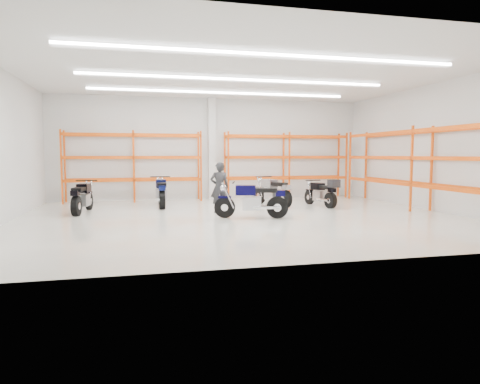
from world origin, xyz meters
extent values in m
plane|color=beige|center=(0.00, 0.00, 0.00)|extent=(14.00, 14.00, 0.00)
cube|color=white|center=(0.00, 6.00, 2.25)|extent=(14.00, 0.02, 4.50)
cube|color=white|center=(0.00, -6.00, 2.25)|extent=(14.00, 0.02, 4.50)
cube|color=white|center=(7.00, 0.00, 2.25)|extent=(0.02, 12.00, 4.50)
cube|color=white|center=(0.00, 0.00, 4.50)|extent=(14.00, 12.00, 0.02)
cube|color=white|center=(0.00, -3.00, 4.40)|extent=(10.00, 0.22, 0.10)
cube|color=white|center=(0.00, 0.50, 4.40)|extent=(10.00, 0.22, 0.10)
cube|color=white|center=(0.00, 3.50, 4.40)|extent=(10.00, 0.22, 0.10)
cylinder|color=black|center=(-0.57, -0.01, 0.33)|extent=(0.67, 0.31, 0.66)
cylinder|color=black|center=(1.02, -0.47, 0.34)|extent=(0.71, 0.38, 0.68)
cylinder|color=silver|center=(-0.57, -0.01, 0.33)|extent=(0.26, 0.21, 0.22)
cylinder|color=silver|center=(1.02, -0.47, 0.34)|extent=(0.29, 0.28, 0.24)
cube|color=black|center=(-0.57, -0.01, 0.66)|extent=(0.43, 0.27, 0.07)
cube|color=#B7B7BC|center=(0.25, -0.25, 0.46)|extent=(0.66, 0.54, 0.42)
cube|color=#A5A5AA|center=(0.66, -0.37, 0.35)|extent=(0.78, 0.34, 0.09)
cube|color=black|center=(0.06, -0.19, 0.88)|extent=(0.70, 0.53, 0.31)
cube|color=black|center=(0.66, -0.37, 0.88)|extent=(0.79, 0.52, 0.13)
cube|color=black|center=(1.10, -0.50, 0.79)|extent=(0.34, 0.31, 0.18)
cylinder|color=black|center=(-0.30, -0.09, 1.13)|extent=(0.25, 0.75, 0.04)
sphere|color=silver|center=(-0.62, 0.00, 0.95)|extent=(0.21, 0.21, 0.21)
cylinder|color=silver|center=(0.65, -0.55, 0.35)|extent=(0.82, 0.33, 0.10)
cylinder|color=black|center=(-4.96, 3.02, 0.32)|extent=(0.22, 0.65, 0.63)
cylinder|color=black|center=(-5.19, 1.45, 0.33)|extent=(0.28, 0.68, 0.65)
cylinder|color=silver|center=(-4.96, 3.02, 0.32)|extent=(0.18, 0.23, 0.21)
cylinder|color=silver|center=(-5.19, 1.45, 0.33)|extent=(0.24, 0.26, 0.23)
cube|color=black|center=(-4.96, 3.02, 0.63)|extent=(0.21, 0.40, 0.06)
cube|color=#B7B7BC|center=(-5.08, 2.21, 0.44)|extent=(0.46, 0.60, 0.40)
cube|color=#A5A5AA|center=(-5.14, 1.81, 0.34)|extent=(0.23, 0.75, 0.08)
cube|color=black|center=(-5.06, 2.39, 0.84)|extent=(0.44, 0.64, 0.30)
cube|color=black|center=(-5.14, 1.81, 0.84)|extent=(0.41, 0.74, 0.13)
cube|color=black|center=(-5.20, 1.37, 0.76)|extent=(0.27, 0.31, 0.17)
cylinder|color=black|center=(-5.00, 2.75, 1.08)|extent=(0.74, 0.14, 0.04)
sphere|color=silver|center=(-4.96, 3.06, 0.91)|extent=(0.20, 0.20, 0.20)
cylinder|color=silver|center=(-5.31, 1.79, 0.34)|extent=(0.21, 0.80, 0.10)
cylinder|color=black|center=(-2.38, 4.29, 0.33)|extent=(0.13, 0.66, 0.66)
cylinder|color=black|center=(-2.38, 2.64, 0.34)|extent=(0.20, 0.68, 0.68)
cylinder|color=silver|center=(-2.38, 4.29, 0.33)|extent=(0.15, 0.22, 0.22)
cylinder|color=silver|center=(-2.38, 2.64, 0.34)|extent=(0.22, 0.24, 0.24)
cube|color=#0B1142|center=(-2.38, 4.29, 0.66)|extent=(0.17, 0.40, 0.07)
cube|color=#B7B7BC|center=(-2.38, 3.43, 0.46)|extent=(0.40, 0.57, 0.42)
cube|color=#A5A5AA|center=(-2.38, 3.02, 0.35)|extent=(0.14, 0.77, 0.09)
cube|color=#0B1142|center=(-2.38, 3.63, 0.88)|extent=(0.38, 0.62, 0.31)
cube|color=black|center=(-2.38, 3.02, 0.88)|extent=(0.33, 0.73, 0.13)
cube|color=#0B1142|center=(-2.38, 2.55, 0.79)|extent=(0.24, 0.29, 0.18)
cylinder|color=black|center=(-2.38, 4.00, 1.12)|extent=(0.77, 0.04, 0.04)
sphere|color=silver|center=(-2.38, 4.33, 0.94)|extent=(0.21, 0.21, 0.21)
cylinder|color=silver|center=(-2.56, 2.97, 0.35)|extent=(0.10, 0.82, 0.10)
cylinder|color=black|center=(1.56, 3.45, 0.33)|extent=(0.33, 0.66, 0.66)
cylinder|color=black|center=(2.09, 1.90, 0.34)|extent=(0.40, 0.70, 0.68)
cylinder|color=silver|center=(1.56, 3.45, 0.33)|extent=(0.21, 0.26, 0.22)
cylinder|color=silver|center=(2.09, 1.90, 0.34)|extent=(0.28, 0.30, 0.24)
cube|color=#96959A|center=(1.56, 3.45, 0.66)|extent=(0.28, 0.42, 0.07)
cube|color=#B7B7BC|center=(1.83, 2.65, 0.46)|extent=(0.55, 0.66, 0.42)
cube|color=#A5A5AA|center=(1.97, 2.25, 0.35)|extent=(0.37, 0.77, 0.09)
cube|color=#96959A|center=(1.77, 2.83, 0.87)|extent=(0.55, 0.70, 0.31)
cube|color=black|center=(1.97, 2.25, 0.87)|extent=(0.54, 0.79, 0.13)
cube|color=#96959A|center=(2.12, 1.82, 0.79)|extent=(0.32, 0.35, 0.17)
cylinder|color=black|center=(1.65, 3.19, 1.11)|extent=(0.74, 0.28, 0.04)
sphere|color=silver|center=(1.55, 3.50, 0.94)|extent=(0.21, 0.21, 0.21)
cylinder|color=silver|center=(1.82, 2.16, 0.35)|extent=(0.36, 0.81, 0.10)
cylinder|color=black|center=(3.46, 2.83, 0.29)|extent=(0.21, 0.59, 0.58)
cylinder|color=black|center=(3.71, 1.41, 0.30)|extent=(0.27, 0.62, 0.59)
cylinder|color=silver|center=(3.46, 2.83, 0.29)|extent=(0.17, 0.21, 0.19)
cylinder|color=silver|center=(3.71, 1.41, 0.30)|extent=(0.23, 0.24, 0.21)
cube|color=black|center=(3.46, 2.83, 0.58)|extent=(0.20, 0.36, 0.06)
cube|color=#B7B7BC|center=(3.59, 2.09, 0.40)|extent=(0.43, 0.55, 0.36)
cube|color=#A5A5AA|center=(3.65, 1.73, 0.31)|extent=(0.23, 0.68, 0.08)
cube|color=black|center=(3.56, 2.26, 0.77)|extent=(0.41, 0.59, 0.27)
cube|color=black|center=(3.65, 1.73, 0.77)|extent=(0.39, 0.67, 0.12)
cube|color=black|center=(3.72, 1.34, 0.69)|extent=(0.25, 0.28, 0.15)
cylinder|color=black|center=(3.50, 2.58, 0.98)|extent=(0.67, 0.15, 0.03)
sphere|color=silver|center=(3.45, 2.87, 0.82)|extent=(0.18, 0.18, 0.18)
cylinder|color=silver|center=(3.51, 1.67, 0.31)|extent=(0.21, 0.72, 0.09)
cube|color=black|center=(3.74, 1.22, 0.94)|extent=(0.38, 0.42, 0.29)
imported|color=black|center=(-0.51, 1.20, 0.87)|extent=(0.67, 0.47, 1.74)
cube|color=white|center=(0.00, 5.82, 2.25)|extent=(0.32, 0.32, 4.50)
cube|color=#FF4700|center=(-6.20, 5.88, 1.50)|extent=(0.07, 0.07, 3.00)
cube|color=#FF4700|center=(-6.20, 5.08, 1.50)|extent=(0.07, 0.07, 3.00)
cube|color=#FF4700|center=(-3.40, 5.88, 1.50)|extent=(0.07, 0.07, 3.00)
cube|color=#FF4700|center=(-3.40, 5.08, 1.50)|extent=(0.07, 0.07, 3.00)
cube|color=#FF4700|center=(-0.60, 5.88, 1.50)|extent=(0.07, 0.07, 3.00)
cube|color=#FF4700|center=(-0.60, 5.08, 1.50)|extent=(0.07, 0.07, 3.00)
cube|color=#FF4700|center=(-3.40, 5.88, 0.94)|extent=(5.60, 0.07, 0.12)
cube|color=#FF4700|center=(-3.40, 5.08, 0.94)|extent=(5.60, 0.07, 0.12)
cube|color=#FF4700|center=(-3.40, 5.88, 1.88)|extent=(5.60, 0.07, 0.12)
cube|color=#FF4700|center=(-3.40, 5.08, 1.88)|extent=(5.60, 0.07, 0.12)
cube|color=#FF4700|center=(-3.40, 5.88, 2.81)|extent=(5.60, 0.07, 0.12)
cube|color=#FF4700|center=(-3.40, 5.08, 2.81)|extent=(5.60, 0.07, 0.12)
cube|color=#FF4700|center=(0.60, 5.88, 1.50)|extent=(0.07, 0.07, 3.00)
cube|color=#FF4700|center=(0.60, 5.08, 1.50)|extent=(0.07, 0.07, 3.00)
cube|color=#FF4700|center=(3.40, 5.88, 1.50)|extent=(0.07, 0.07, 3.00)
cube|color=#FF4700|center=(3.40, 5.08, 1.50)|extent=(0.07, 0.07, 3.00)
cube|color=#FF4700|center=(6.20, 5.88, 1.50)|extent=(0.07, 0.07, 3.00)
cube|color=#FF4700|center=(6.20, 5.08, 1.50)|extent=(0.07, 0.07, 3.00)
cube|color=#FF4700|center=(3.40, 5.88, 0.94)|extent=(5.60, 0.07, 0.12)
cube|color=#FF4700|center=(3.40, 5.08, 0.94)|extent=(5.60, 0.07, 0.12)
cube|color=#FF4700|center=(3.40, 5.88, 1.88)|extent=(5.60, 0.07, 0.12)
cube|color=#FF4700|center=(3.40, 5.08, 1.88)|extent=(5.60, 0.07, 0.12)
cube|color=#FF4700|center=(3.40, 5.88, 2.81)|extent=(5.60, 0.07, 0.12)
cube|color=#FF4700|center=(3.40, 5.08, 2.81)|extent=(5.60, 0.07, 0.12)
cube|color=#FF4700|center=(6.88, 0.00, 1.50)|extent=(0.07, 0.07, 3.00)
cube|color=#FF4700|center=(6.08, 0.00, 1.50)|extent=(0.07, 0.07, 3.00)
cube|color=#FF4700|center=(6.88, 4.50, 1.50)|extent=(0.07, 0.07, 3.00)
cube|color=#FF4700|center=(6.08, 4.50, 1.50)|extent=(0.07, 0.07, 3.00)
cube|color=#FF4700|center=(6.88, 0.00, 0.94)|extent=(0.07, 9.00, 0.12)
cube|color=#FF4700|center=(6.08, 0.00, 0.94)|extent=(0.07, 9.00, 0.12)
cube|color=#FF4700|center=(6.88, 0.00, 1.88)|extent=(0.07, 9.00, 0.12)
cube|color=#FF4700|center=(6.08, 0.00, 1.88)|extent=(0.07, 9.00, 0.12)
cube|color=#FF4700|center=(6.88, 0.00, 2.81)|extent=(0.07, 9.00, 0.12)
cube|color=#FF4700|center=(6.08, 0.00, 2.81)|extent=(0.07, 9.00, 0.12)
camera|label=1|loc=(-3.17, -13.15, 1.99)|focal=32.00mm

